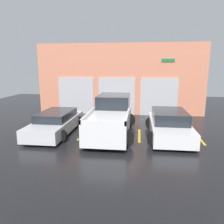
% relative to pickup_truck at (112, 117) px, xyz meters
% --- Properties ---
extents(ground_plane, '(28.00, 28.00, 0.00)m').
position_rel_pickup_truck_xyz_m(ground_plane, '(0.00, 1.69, -0.89)').
color(ground_plane, black).
extents(shophouse_building, '(12.23, 0.68, 5.14)m').
position_rel_pickup_truck_xyz_m(shophouse_building, '(-0.01, 4.97, 1.63)').
color(shophouse_building, '#D17A5B').
rests_on(shophouse_building, ground).
extents(pickup_truck, '(2.47, 5.33, 1.91)m').
position_rel_pickup_truck_xyz_m(pickup_truck, '(0.00, 0.00, 0.00)').
color(pickup_truck, white).
rests_on(pickup_truck, ground).
extents(sedan_white, '(2.28, 4.48, 1.32)m').
position_rel_pickup_truck_xyz_m(sedan_white, '(2.96, -0.27, -0.26)').
color(sedan_white, white).
rests_on(sedan_white, ground).
extents(sedan_side, '(2.13, 4.71, 1.14)m').
position_rel_pickup_truck_xyz_m(sedan_side, '(-2.96, -0.28, -0.34)').
color(sedan_side, silver).
rests_on(sedan_side, ground).
extents(parking_stripe_far_left, '(0.12, 2.20, 0.01)m').
position_rel_pickup_truck_xyz_m(parking_stripe_far_left, '(-4.44, -0.30, -0.88)').
color(parking_stripe_far_left, gold).
rests_on(parking_stripe_far_left, ground).
extents(parking_stripe_left, '(0.12, 2.20, 0.01)m').
position_rel_pickup_truck_xyz_m(parking_stripe_left, '(-1.48, -0.30, -0.88)').
color(parking_stripe_left, gold).
rests_on(parking_stripe_left, ground).
extents(parking_stripe_centre, '(0.12, 2.20, 0.01)m').
position_rel_pickup_truck_xyz_m(parking_stripe_centre, '(1.48, -0.30, -0.88)').
color(parking_stripe_centre, gold).
rests_on(parking_stripe_centre, ground).
extents(parking_stripe_right, '(0.12, 2.20, 0.01)m').
position_rel_pickup_truck_xyz_m(parking_stripe_right, '(4.44, -0.30, -0.88)').
color(parking_stripe_right, gold).
rests_on(parking_stripe_right, ground).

